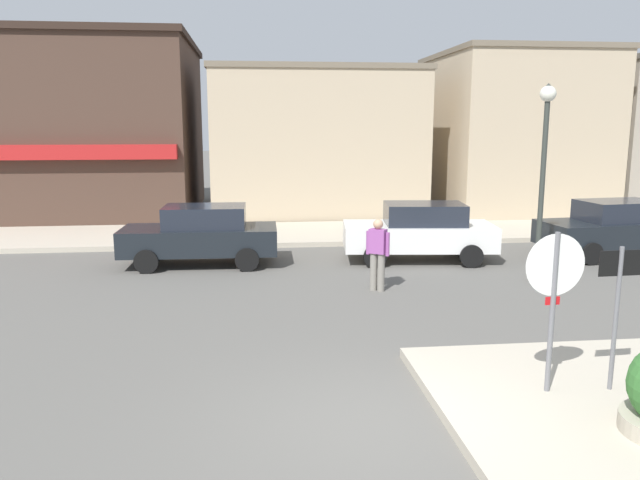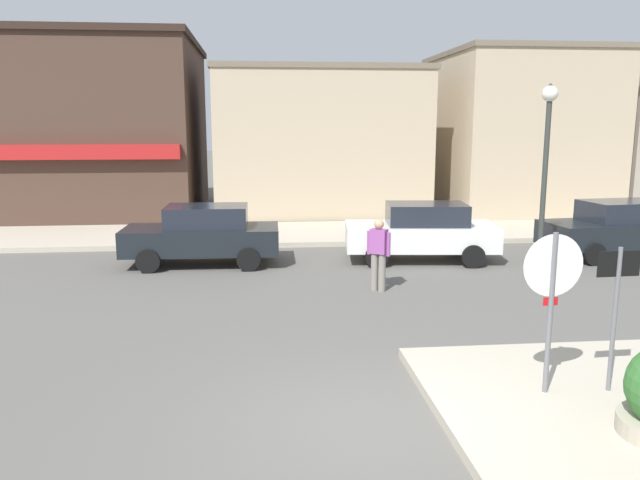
% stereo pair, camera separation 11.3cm
% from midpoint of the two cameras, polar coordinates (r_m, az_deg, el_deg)
% --- Properties ---
extents(ground_plane, '(160.00, 160.00, 0.00)m').
position_cam_midpoint_polar(ground_plane, '(7.98, 4.33, -16.70)').
color(ground_plane, '#5B5954').
extents(kerb_far, '(80.00, 4.00, 0.15)m').
position_cam_midpoint_polar(kerb_far, '(20.64, -2.48, 0.60)').
color(kerb_far, '#B7AD99').
rests_on(kerb_far, ground).
extents(stop_sign, '(0.82, 0.08, 2.30)m').
position_cam_midpoint_polar(stop_sign, '(8.63, 20.21, -4.44)').
color(stop_sign, slate).
rests_on(stop_sign, ground).
extents(one_way_sign, '(0.60, 0.07, 2.10)m').
position_cam_midpoint_polar(one_way_sign, '(9.06, 25.19, -5.32)').
color(one_way_sign, slate).
rests_on(one_way_sign, ground).
extents(lamp_post, '(0.36, 0.36, 4.54)m').
position_cam_midpoint_polar(lamp_post, '(15.05, 19.60, 7.33)').
color(lamp_post, '#333833').
rests_on(lamp_post, ground).
extents(parked_car_nearest, '(4.04, 1.95, 1.56)m').
position_cam_midpoint_polar(parked_car_nearest, '(16.57, -11.00, 0.51)').
color(parked_car_nearest, black).
rests_on(parked_car_nearest, ground).
extents(parked_car_second, '(4.16, 2.20, 1.56)m').
position_cam_midpoint_polar(parked_car_second, '(16.98, 8.93, 0.82)').
color(parked_car_second, white).
rests_on(parked_car_second, ground).
extents(parked_car_third, '(4.16, 2.20, 1.56)m').
position_cam_midpoint_polar(parked_car_third, '(19.14, 25.15, 1.03)').
color(parked_car_third, black).
rests_on(parked_car_third, ground).
extents(pedestrian_crossing_near, '(0.51, 0.38, 1.61)m').
position_cam_midpoint_polar(pedestrian_crossing_near, '(13.76, 5.06, -1.14)').
color(pedestrian_crossing_near, gray).
rests_on(pedestrian_crossing_near, ground).
extents(building_corner_shop, '(8.38, 9.47, 6.95)m').
position_cam_midpoint_polar(building_corner_shop, '(27.53, -20.15, 9.59)').
color(building_corner_shop, '#473328').
rests_on(building_corner_shop, ground).
extents(building_storefront_left_near, '(8.22, 5.76, 5.78)m').
position_cam_midpoint_polar(building_storefront_left_near, '(25.36, -0.60, 8.87)').
color(building_storefront_left_near, tan).
rests_on(building_storefront_left_near, ground).
extents(building_storefront_left_mid, '(6.22, 7.16, 6.51)m').
position_cam_midpoint_polar(building_storefront_left_mid, '(27.54, 16.95, 9.33)').
color(building_storefront_left_mid, tan).
rests_on(building_storefront_left_mid, ground).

